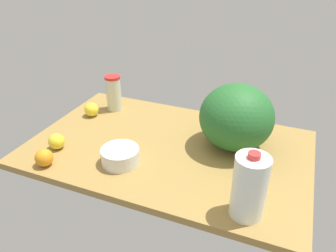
# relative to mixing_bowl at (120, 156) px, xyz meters

# --- Properties ---
(countertop) EXTENTS (1.20, 0.76, 0.03)m
(countertop) POSITION_rel_mixing_bowl_xyz_m (-0.13, -0.19, -0.05)
(countertop) COLOR olive
(countertop) RESTS_ON ground
(mixing_bowl) EXTENTS (0.15, 0.15, 0.07)m
(mixing_bowl) POSITION_rel_mixing_bowl_xyz_m (0.00, 0.00, 0.00)
(mixing_bowl) COLOR silver
(mixing_bowl) RESTS_ON countertop
(tumbler_cup) EXTENTS (0.08, 0.08, 0.19)m
(tumbler_cup) POSITION_rel_mixing_bowl_xyz_m (0.27, -0.42, 0.06)
(tumbler_cup) COLOR beige
(tumbler_cup) RESTS_ON countertop
(milk_jug) EXTENTS (0.11, 0.11, 0.24)m
(milk_jug) POSITION_rel_mixing_bowl_xyz_m (-0.52, 0.09, 0.08)
(milk_jug) COLOR white
(milk_jug) RESTS_ON countertop
(watermelon) EXTENTS (0.31, 0.31, 0.28)m
(watermelon) POSITION_rel_mixing_bowl_xyz_m (-0.39, -0.30, 0.11)
(watermelon) COLOR #26672C
(watermelon) RESTS_ON countertop
(lemon_near_front) EXTENTS (0.07, 0.07, 0.07)m
(lemon_near_front) POSITION_rel_mixing_bowl_xyz_m (0.34, -0.30, 0.00)
(lemon_near_front) COLOR yellow
(lemon_near_front) RESTS_ON countertop
(orange_loose) EXTENTS (0.07, 0.07, 0.07)m
(orange_loose) POSITION_rel_mixing_bowl_xyz_m (0.27, 0.13, 0.00)
(orange_loose) COLOR orange
(orange_loose) RESTS_ON countertop
(lemon_by_jug) EXTENTS (0.07, 0.07, 0.07)m
(lemon_by_jug) POSITION_rel_mixing_bowl_xyz_m (0.31, 0.01, 0.00)
(lemon_by_jug) COLOR yellow
(lemon_by_jug) RESTS_ON countertop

